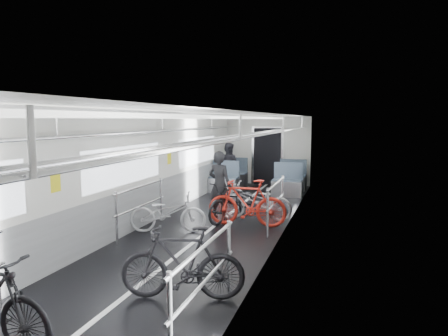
% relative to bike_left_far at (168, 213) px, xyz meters
% --- Properties ---
extents(car_shell, '(3.02, 14.01, 2.41)m').
position_rel_bike_left_far_xyz_m(car_shell, '(0.75, 1.41, 0.72)').
color(car_shell, black).
rests_on(car_shell, ground).
extents(bike_left_far, '(1.64, 0.99, 0.82)m').
position_rel_bike_left_far_xyz_m(bike_left_far, '(0.00, 0.00, 0.00)').
color(bike_left_far, '#AFAFB4').
rests_on(bike_left_far, floor).
extents(bike_right_near, '(1.67, 0.82, 0.97)m').
position_rel_bike_left_far_xyz_m(bike_right_near, '(1.50, -2.75, 0.08)').
color(bike_right_near, black).
rests_on(bike_right_near, floor).
extents(bike_right_mid, '(1.65, 0.59, 0.87)m').
position_rel_bike_left_far_xyz_m(bike_right_mid, '(1.50, 1.53, 0.02)').
color(bike_right_mid, silver).
rests_on(bike_right_mid, floor).
extents(bike_right_far, '(1.74, 0.59, 1.03)m').
position_rel_bike_left_far_xyz_m(bike_right_far, '(1.43, 0.93, 0.11)').
color(bike_right_far, red).
rests_on(bike_right_far, floor).
extents(bike_aisle, '(1.13, 1.82, 0.90)m').
position_rel_bike_left_far_xyz_m(bike_aisle, '(1.00, 1.30, 0.04)').
color(bike_aisle, black).
rests_on(bike_aisle, floor).
extents(person_standing, '(0.65, 0.51, 1.58)m').
position_rel_bike_left_far_xyz_m(person_standing, '(0.66, 1.40, 0.38)').
color(person_standing, black).
rests_on(person_standing, floor).
extents(person_seated, '(0.81, 0.67, 1.53)m').
position_rel_bike_left_far_xyz_m(person_seated, '(-0.35, 5.45, 0.36)').
color(person_seated, '#29282F').
rests_on(person_seated, floor).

